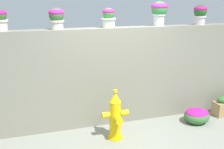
% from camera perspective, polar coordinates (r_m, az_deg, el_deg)
% --- Properties ---
extents(ground_plane, '(24.00, 24.00, 0.00)m').
position_cam_1_polar(ground_plane, '(5.02, 3.09, -13.71)').
color(ground_plane, gray).
extents(stone_wall, '(6.79, 0.32, 1.91)m').
position_cam_1_polar(stone_wall, '(5.46, -0.17, -0.33)').
color(stone_wall, gray).
rests_on(stone_wall, ground).
extents(potted_plant_1, '(0.25, 0.25, 0.36)m').
position_cam_1_polar(potted_plant_1, '(5.07, -22.14, 10.67)').
color(potted_plant_1, silver).
rests_on(potted_plant_1, stone_wall).
extents(potted_plant_2, '(0.27, 0.27, 0.38)m').
position_cam_1_polar(potted_plant_2, '(5.05, -11.41, 11.62)').
color(potted_plant_2, beige).
rests_on(potted_plant_2, stone_wall).
extents(potted_plant_3, '(0.27, 0.27, 0.36)m').
position_cam_1_polar(potted_plant_3, '(5.25, -0.71, 11.85)').
color(potted_plant_3, beige).
rests_on(potted_plant_3, stone_wall).
extents(potted_plant_4, '(0.33, 0.33, 0.48)m').
position_cam_1_polar(potted_plant_4, '(5.66, 9.76, 12.93)').
color(potted_plant_4, silver).
rests_on(potted_plant_4, stone_wall).
extents(potted_plant_5, '(0.27, 0.27, 0.40)m').
position_cam_1_polar(potted_plant_5, '(6.13, 17.79, 12.06)').
color(potted_plant_5, silver).
rests_on(potted_plant_5, stone_wall).
extents(fire_hydrant, '(0.48, 0.39, 0.92)m').
position_cam_1_polar(fire_hydrant, '(4.94, 0.71, -8.68)').
color(fire_hydrant, '#E7BB0B').
rests_on(fire_hydrant, ground).
extents(flower_bush_left, '(0.52, 0.47, 0.31)m').
position_cam_1_polar(flower_bush_left, '(5.90, 17.12, -8.04)').
color(flower_bush_left, '#3A7037').
rests_on(flower_bush_left, ground).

